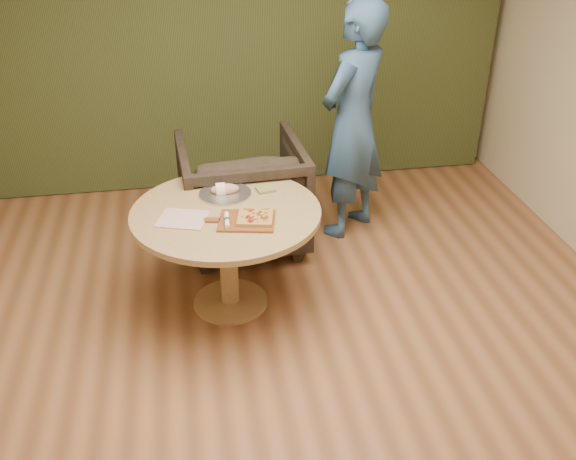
% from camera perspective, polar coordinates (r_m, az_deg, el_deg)
% --- Properties ---
extents(room_shell, '(5.04, 6.04, 2.84)m').
position_cam_1_polar(room_shell, '(3.17, 0.61, 5.22)').
color(room_shell, '#99623D').
rests_on(room_shell, ground).
extents(curtain, '(4.80, 0.14, 2.78)m').
position_cam_1_polar(curtain, '(5.90, -4.62, 16.95)').
color(curtain, '#30391A').
rests_on(curtain, ground).
extents(pedestal_table, '(1.25, 1.25, 0.75)m').
position_cam_1_polar(pedestal_table, '(4.27, -5.46, 0.11)').
color(pedestal_table, tan).
rests_on(pedestal_table, ground).
extents(pizza_paddle, '(0.47, 0.34, 0.01)m').
position_cam_1_polar(pizza_paddle, '(4.05, -3.84, 0.82)').
color(pizza_paddle, brown).
rests_on(pizza_paddle, pedestal_table).
extents(flatbread_pizza, '(0.26, 0.26, 0.04)m').
position_cam_1_polar(flatbread_pizza, '(4.05, -2.92, 1.16)').
color(flatbread_pizza, '#B98F48').
rests_on(flatbread_pizza, pizza_paddle).
extents(cutlery_roll, '(0.04, 0.20, 0.03)m').
position_cam_1_polar(cutlery_roll, '(4.02, -5.45, 0.89)').
color(cutlery_roll, white).
rests_on(cutlery_roll, pizza_paddle).
extents(newspaper, '(0.36, 0.33, 0.01)m').
position_cam_1_polar(newspaper, '(4.12, -9.32, 0.97)').
color(newspaper, white).
rests_on(newspaper, pedestal_table).
extents(serving_tray, '(0.36, 0.36, 0.02)m').
position_cam_1_polar(serving_tray, '(4.39, -5.61, 3.23)').
color(serving_tray, silver).
rests_on(serving_tray, pedestal_table).
extents(bread_roll, '(0.19, 0.09, 0.09)m').
position_cam_1_polar(bread_roll, '(4.38, -5.74, 3.64)').
color(bread_roll, tan).
rests_on(bread_roll, serving_tray).
extents(green_packet, '(0.14, 0.12, 0.02)m').
position_cam_1_polar(green_packet, '(4.43, -2.01, 3.63)').
color(green_packet, '#5E6A30').
rests_on(green_packet, pedestal_table).
extents(armchair, '(0.99, 0.93, 0.97)m').
position_cam_1_polar(armchair, '(5.07, -4.13, 3.69)').
color(armchair, black).
rests_on(armchair, ground).
extents(person_standing, '(0.82, 0.80, 1.90)m').
position_cam_1_polar(person_standing, '(5.11, 5.79, 9.50)').
color(person_standing, '#33567E').
rests_on(person_standing, ground).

